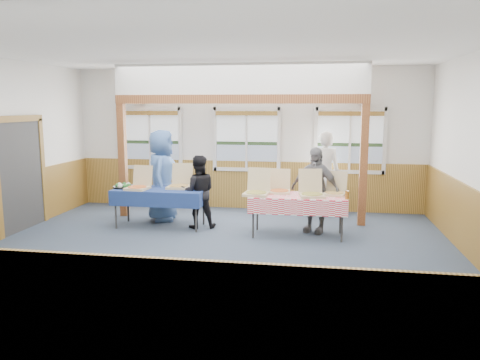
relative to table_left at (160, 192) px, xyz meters
name	(u,v)px	position (x,y,z in m)	size (l,w,h in m)	color
floor	(214,254)	(1.42, -1.51, -0.70)	(8.00, 8.00, 0.00)	#293643
ceiling	(212,49)	(1.42, -1.51, 2.50)	(8.00, 8.00, 0.00)	white
wall_back	(247,139)	(1.42, 1.99, 0.90)	(8.00, 8.00, 0.00)	silver
wall_front	(121,199)	(1.42, -5.01, 0.90)	(8.00, 8.00, 0.00)	silver
wainscot_back	(247,185)	(1.42, 1.96, -0.15)	(7.98, 0.05, 1.10)	brown
wainscot_front	(127,317)	(1.42, -4.99, -0.15)	(7.98, 0.05, 1.10)	brown
cased_opening	(20,175)	(-2.54, -0.61, 0.35)	(0.06, 1.30, 2.10)	#2E2E2E
window_left	(150,135)	(-0.88, 1.94, 0.98)	(1.56, 0.10, 1.46)	silver
window_mid	(247,136)	(1.42, 1.94, 0.98)	(1.56, 0.10, 1.46)	silver
window_right	(350,137)	(3.72, 1.94, 0.98)	(1.56, 0.10, 1.46)	silver
post_left	(123,161)	(-1.08, 0.79, 0.50)	(0.15, 0.15, 2.40)	#632F16
post_right	(363,165)	(3.92, 0.79, 0.50)	(0.15, 0.15, 2.40)	#632F16
cross_beam	(238,99)	(1.42, 0.79, 1.79)	(5.15, 0.18, 0.18)	#632F16
table_left	(160,192)	(0.00, 0.00, 0.00)	(1.79, 0.81, 0.76)	#2E2E2E
table_right	(298,198)	(2.69, -0.22, 0.00)	(1.90, 1.49, 0.76)	#2E2E2E
pizza_box_a	(138,186)	(-0.40, -0.11, 0.13)	(0.45, 0.53, 0.44)	#D1B78B
pizza_box_b	(179,184)	(0.35, 0.16, 0.13)	(0.43, 0.52, 0.46)	#D1B78B
pizza_box_c	(257,191)	(1.94, -0.32, 0.13)	(0.47, 0.56, 0.47)	#D1B78B
pizza_box_d	(280,189)	(2.34, -0.03, 0.12)	(0.40, 0.48, 0.42)	#D1B78B
pizza_box_e	(312,193)	(2.93, -0.30, 0.13)	(0.50, 0.58, 0.47)	#D1B78B
pizza_box_f	(335,191)	(3.35, -0.08, 0.12)	(0.45, 0.52, 0.41)	#D1B78B
veggie_tray	(123,186)	(-0.75, 0.00, 0.09)	(0.41, 0.41, 0.09)	black
drink_glass	(347,195)	(3.54, -0.47, 0.13)	(0.07, 0.07, 0.15)	brown
woman_white	(324,173)	(3.18, 1.59, 0.22)	(0.67, 0.44, 1.83)	silver
woman_black	(198,192)	(0.75, 0.06, 0.01)	(0.69, 0.54, 1.42)	black
man_blue	(162,175)	(-0.14, 0.54, 0.24)	(0.92, 0.60, 1.88)	#3E609B
person_grey	(315,190)	(2.98, 0.11, 0.11)	(0.94, 0.39, 1.61)	slate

